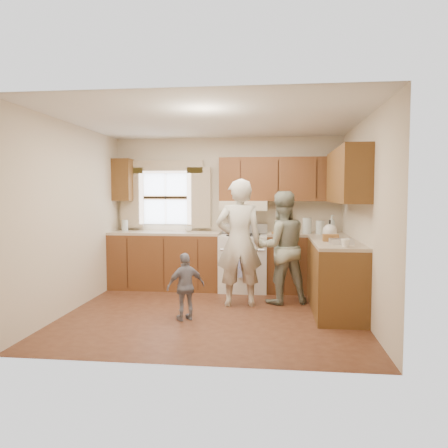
# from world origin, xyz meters

# --- Properties ---
(room) EXTENTS (3.80, 3.80, 3.80)m
(room) POSITION_xyz_m (0.00, 0.00, 1.25)
(room) COLOR #452215
(room) RESTS_ON ground
(kitchen_fixtures) EXTENTS (3.80, 2.25, 2.15)m
(kitchen_fixtures) POSITION_xyz_m (0.62, 1.08, 0.84)
(kitchen_fixtures) COLOR #3F200D
(kitchen_fixtures) RESTS_ON ground
(stove) EXTENTS (0.76, 0.67, 1.07)m
(stove) POSITION_xyz_m (0.30, 1.44, 0.47)
(stove) COLOR silver
(stove) RESTS_ON ground
(woman_left) EXTENTS (0.71, 0.53, 1.77)m
(woman_left) POSITION_xyz_m (0.30, 0.46, 0.88)
(woman_left) COLOR beige
(woman_left) RESTS_ON ground
(woman_right) EXTENTS (0.92, 0.81, 1.60)m
(woman_right) POSITION_xyz_m (0.89, 0.68, 0.80)
(woman_right) COLOR #243C26
(woman_right) RESTS_ON ground
(child) EXTENTS (0.52, 0.44, 0.84)m
(child) POSITION_xyz_m (-0.29, -0.32, 0.42)
(child) COLOR gray
(child) RESTS_ON ground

